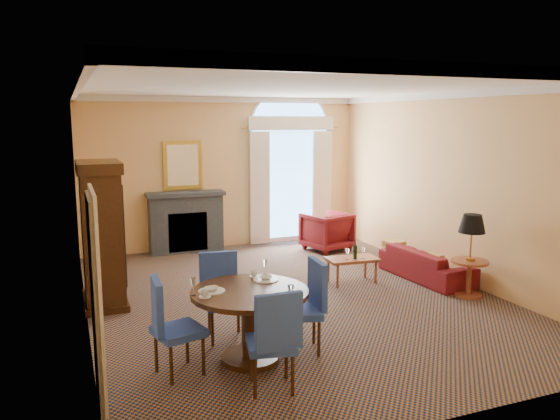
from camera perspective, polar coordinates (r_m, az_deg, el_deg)
name	(u,v)px	position (r m, az deg, el deg)	size (l,w,h in m)	color
ground	(292,297)	(8.59, 1.24, -9.10)	(7.50, 7.50, 0.00)	#13203C
room_envelope	(275,134)	(8.76, -0.56, 7.99)	(6.04, 7.52, 3.45)	#F2BC73
armoire	(102,236)	(8.46, -18.12, -2.65)	(0.61, 1.09, 2.14)	black
dining_table	(250,310)	(6.27, -3.17, -10.35)	(1.34, 1.34, 1.04)	black
dining_chair_north	(222,290)	(6.98, -6.08, -8.26)	(0.55, 0.56, 1.08)	#2948A1
dining_chair_south	(275,335)	(5.56, -0.54, -12.95)	(0.57, 0.57, 1.08)	#2948A1
dining_chair_east	(309,300)	(6.58, 3.04, -9.34)	(0.60, 0.60, 1.08)	#2948A1
dining_chair_west	(169,321)	(6.04, -11.56, -11.28)	(0.59, 0.59, 1.08)	#2948A1
sofa	(426,264)	(9.81, 15.01, -5.45)	(1.81, 0.71, 0.53)	maroon
armchair	(327,231)	(11.55, 4.88, -2.22)	(0.86, 0.88, 0.80)	maroon
coffee_table	(353,260)	(9.29, 7.60, -5.16)	(0.89, 0.54, 0.74)	brown
side_table	(471,244)	(8.93, 19.32, -3.40)	(0.57, 0.57, 1.27)	brown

